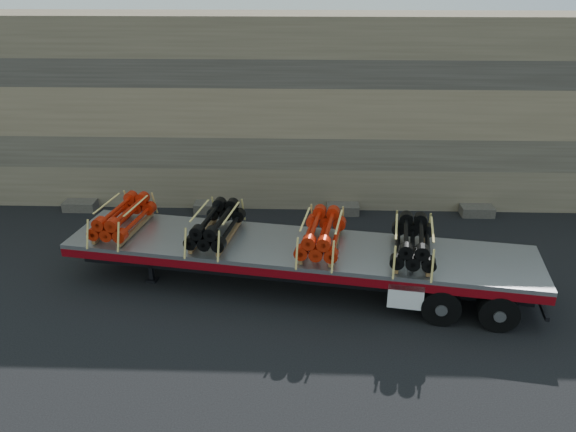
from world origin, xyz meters
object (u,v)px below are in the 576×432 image
bundle_midrear (321,234)px  bundle_rear (413,242)px  trailer (298,266)px  bundle_midfront (216,225)px  bundle_front (123,218)px

bundle_midrear → bundle_rear: (2.46, -0.40, 0.00)m
bundle_midrear → bundle_rear: bundle_rear is taller
bundle_midrear → bundle_rear: bearing=0.0°
bundle_rear → trailer: bearing=-180.0°
bundle_midfront → bundle_front: bearing=-180.0°
trailer → bundle_front: size_ratio=5.86×
bundle_front → bundle_rear: 8.43m
trailer → bundle_rear: (3.12, -0.50, 1.07)m
bundle_front → bundle_midrear: 5.94m
bundle_midrear → bundle_midfront: bearing=180.0°
trailer → bundle_front: 5.37m
bundle_midfront → bundle_rear: bundle_rear is taller
bundle_midrear → bundle_front: bearing=180.0°
trailer → bundle_midrear: bundle_midrear is taller
bundle_front → bundle_rear: size_ratio=0.98×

